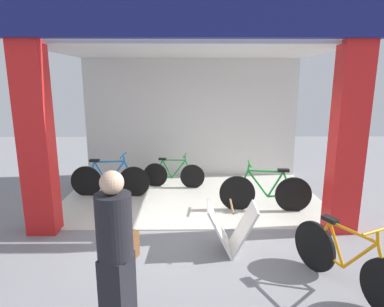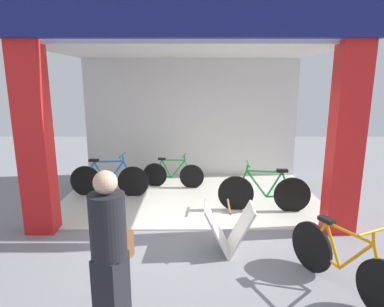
{
  "view_description": "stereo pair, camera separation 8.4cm",
  "coord_description": "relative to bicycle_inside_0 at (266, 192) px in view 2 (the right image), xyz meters",
  "views": [
    {
      "loc": [
        -0.06,
        -5.12,
        2.48
      ],
      "look_at": [
        0.0,
        0.83,
        1.15
      ],
      "focal_mm": 30.66,
      "sensor_mm": 36.0,
      "label": 1
    },
    {
      "loc": [
        0.03,
        -5.12,
        2.48
      ],
      "look_at": [
        0.0,
        0.83,
        1.15
      ],
      "focal_mm": 30.66,
      "sensor_mm": 36.0,
      "label": 2
    }
  ],
  "objects": [
    {
      "name": "bicycle_inside_1",
      "position": [
        -3.19,
        0.84,
        -0.01
      ],
      "size": [
        1.72,
        0.47,
        0.94
      ],
      "color": "black",
      "rests_on": "ground"
    },
    {
      "name": "ground_plane",
      "position": [
        -1.41,
        -0.84,
        -0.39
      ],
      "size": [
        18.85,
        18.85,
        0.0
      ],
      "primitive_type": "plane",
      "color": "gray",
      "rests_on": "ground"
    },
    {
      "name": "bicycle_inside_2",
      "position": [
        -1.83,
        1.44,
        -0.07
      ],
      "size": [
        1.45,
        0.4,
        0.8
      ],
      "color": "black",
      "rests_on": "ground"
    },
    {
      "name": "pedestrian_0",
      "position": [
        -2.14,
        -3.23,
        0.5
      ],
      "size": [
        0.42,
        0.57,
        1.72
      ],
      "color": "black",
      "rests_on": "ground"
    },
    {
      "name": "sandwich_board_sign",
      "position": [
        -0.85,
        -1.52,
        -0.03
      ],
      "size": [
        0.75,
        0.58,
        0.73
      ],
      "color": "silver",
      "rests_on": "ground"
    },
    {
      "name": "bicycle_parked_0",
      "position": [
        0.41,
        -2.47,
        -0.01
      ],
      "size": [
        0.76,
        1.56,
        0.94
      ],
      "color": "black",
      "rests_on": "ground"
    },
    {
      "name": "shop_facade",
      "position": [
        -1.41,
        0.82,
        1.66
      ],
      "size": [
        5.63,
        3.64,
        3.84
      ],
      "color": "beige",
      "rests_on": "ground"
    },
    {
      "name": "bicycle_inside_0",
      "position": [
        0.0,
        0.0,
        0.0
      ],
      "size": [
        1.75,
        0.48,
        0.96
      ],
      "color": "black",
      "rests_on": "ground"
    }
  ]
}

